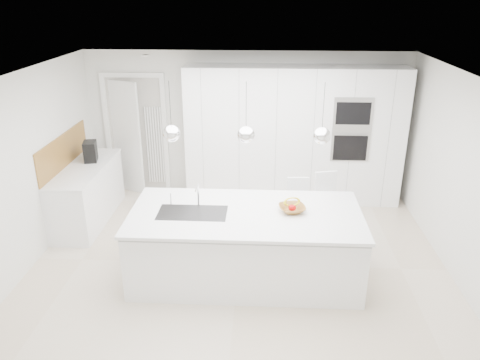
# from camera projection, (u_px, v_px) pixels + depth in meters

# --- Properties ---
(floor) EXTENTS (5.50, 5.50, 0.00)m
(floor) POSITION_uv_depth(u_px,v_px,m) (239.00, 264.00, 6.29)
(floor) COLOR beige
(floor) RESTS_ON ground
(wall_back) EXTENTS (5.50, 0.00, 5.50)m
(wall_back) POSITION_uv_depth(u_px,v_px,m) (247.00, 124.00, 8.13)
(wall_back) COLOR silver
(wall_back) RESTS_ON ground
(wall_left) EXTENTS (0.00, 5.00, 5.00)m
(wall_left) POSITION_uv_depth(u_px,v_px,m) (23.00, 174.00, 5.95)
(wall_left) COLOR silver
(wall_left) RESTS_ON ground
(ceiling) EXTENTS (5.50, 5.50, 0.00)m
(ceiling) POSITION_uv_depth(u_px,v_px,m) (239.00, 77.00, 5.34)
(ceiling) COLOR white
(ceiling) RESTS_ON wall_back
(tall_cabinets) EXTENTS (3.60, 0.60, 2.30)m
(tall_cabinets) POSITION_uv_depth(u_px,v_px,m) (293.00, 136.00, 7.85)
(tall_cabinets) COLOR white
(tall_cabinets) RESTS_ON floor
(oven_stack) EXTENTS (0.62, 0.04, 1.05)m
(oven_stack) POSITION_uv_depth(u_px,v_px,m) (352.00, 130.00, 7.44)
(oven_stack) COLOR #A5A5A8
(oven_stack) RESTS_ON tall_cabinets
(doorway_frame) EXTENTS (1.11, 0.08, 2.13)m
(doorway_frame) POSITION_uv_depth(u_px,v_px,m) (137.00, 136.00, 8.28)
(doorway_frame) COLOR white
(doorway_frame) RESTS_ON floor
(hallway_door) EXTENTS (0.76, 0.38, 2.00)m
(hallway_door) POSITION_uv_depth(u_px,v_px,m) (122.00, 137.00, 8.25)
(hallway_door) COLOR white
(hallway_door) RESTS_ON floor
(radiator) EXTENTS (0.32, 0.04, 1.40)m
(radiator) POSITION_uv_depth(u_px,v_px,m) (155.00, 145.00, 8.32)
(radiator) COLOR white
(radiator) RESTS_ON floor
(left_base_cabinets) EXTENTS (0.60, 1.80, 0.86)m
(left_base_cabinets) POSITION_uv_depth(u_px,v_px,m) (88.00, 195.00, 7.35)
(left_base_cabinets) COLOR white
(left_base_cabinets) RESTS_ON floor
(left_worktop) EXTENTS (0.62, 1.82, 0.04)m
(left_worktop) POSITION_uv_depth(u_px,v_px,m) (84.00, 168.00, 7.18)
(left_worktop) COLOR white
(left_worktop) RESTS_ON left_base_cabinets
(oak_backsplash) EXTENTS (0.02, 1.80, 0.50)m
(oak_backsplash) POSITION_uv_depth(u_px,v_px,m) (63.00, 151.00, 7.10)
(oak_backsplash) COLOR olive
(oak_backsplash) RESTS_ON wall_left
(island_base) EXTENTS (2.80, 1.20, 0.86)m
(island_base) POSITION_uv_depth(u_px,v_px,m) (245.00, 248.00, 5.84)
(island_base) COLOR white
(island_base) RESTS_ON floor
(island_worktop) EXTENTS (2.84, 1.40, 0.04)m
(island_worktop) POSITION_uv_depth(u_px,v_px,m) (246.00, 214.00, 5.72)
(island_worktop) COLOR white
(island_worktop) RESTS_ON island_base
(island_sink) EXTENTS (0.84, 0.44, 0.18)m
(island_sink) POSITION_uv_depth(u_px,v_px,m) (193.00, 219.00, 5.73)
(island_sink) COLOR #3F3F42
(island_sink) RESTS_ON island_worktop
(island_tap) EXTENTS (0.02, 0.02, 0.30)m
(island_tap) POSITION_uv_depth(u_px,v_px,m) (198.00, 195.00, 5.82)
(island_tap) COLOR white
(island_tap) RESTS_ON island_worktop
(pendant_left) EXTENTS (0.20, 0.20, 0.20)m
(pendant_left) POSITION_uv_depth(u_px,v_px,m) (172.00, 134.00, 5.33)
(pendant_left) COLOR white
(pendant_left) RESTS_ON ceiling
(pendant_mid) EXTENTS (0.20, 0.20, 0.20)m
(pendant_mid) POSITION_uv_depth(u_px,v_px,m) (246.00, 135.00, 5.29)
(pendant_mid) COLOR white
(pendant_mid) RESTS_ON ceiling
(pendant_right) EXTENTS (0.20, 0.20, 0.20)m
(pendant_right) POSITION_uv_depth(u_px,v_px,m) (322.00, 136.00, 5.25)
(pendant_right) COLOR white
(pendant_right) RESTS_ON ceiling
(fruit_bowl) EXTENTS (0.38, 0.38, 0.08)m
(fruit_bowl) POSITION_uv_depth(u_px,v_px,m) (292.00, 209.00, 5.71)
(fruit_bowl) COLOR olive
(fruit_bowl) RESTS_ON island_worktop
(espresso_machine) EXTENTS (0.25, 0.33, 0.31)m
(espresso_machine) POSITION_uv_depth(u_px,v_px,m) (90.00, 151.00, 7.37)
(espresso_machine) COLOR black
(espresso_machine) RESTS_ON left_worktop
(bar_stool_left) EXTENTS (0.35, 0.46, 0.97)m
(bar_stool_left) POSITION_uv_depth(u_px,v_px,m) (297.00, 213.00, 6.64)
(bar_stool_left) COLOR white
(bar_stool_left) RESTS_ON floor
(bar_stool_right) EXTENTS (0.44, 0.54, 1.03)m
(bar_stool_right) POSITION_uv_depth(u_px,v_px,m) (325.00, 209.00, 6.68)
(bar_stool_right) COLOR white
(bar_stool_right) RESTS_ON floor
(apple_a) EXTENTS (0.07, 0.07, 0.07)m
(apple_a) POSITION_uv_depth(u_px,v_px,m) (293.00, 208.00, 5.67)
(apple_a) COLOR #BB0909
(apple_a) RESTS_ON fruit_bowl
(apple_b) EXTENTS (0.08, 0.08, 0.08)m
(apple_b) POSITION_uv_depth(u_px,v_px,m) (292.00, 208.00, 5.67)
(apple_b) COLOR #BB0909
(apple_b) RESTS_ON fruit_bowl
(banana_bunch) EXTENTS (0.25, 0.18, 0.22)m
(banana_bunch) POSITION_uv_depth(u_px,v_px,m) (292.00, 202.00, 5.71)
(banana_bunch) COLOR yellow
(banana_bunch) RESTS_ON fruit_bowl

